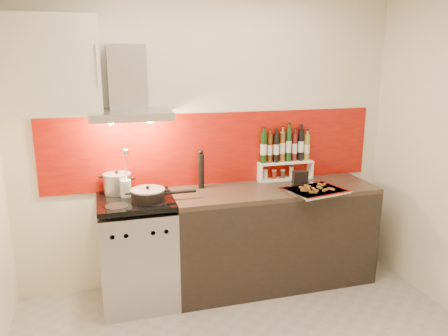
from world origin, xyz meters
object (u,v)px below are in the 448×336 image
object	(u,v)px
counter	(273,236)
saute_pan	(149,195)
pepper_mill	(201,170)
stock_pot	(117,183)
range_stove	(138,252)
baking_tray	(315,190)

from	to	relation	value
counter	saute_pan	bearing A→B (deg)	-175.58
counter	pepper_mill	distance (m)	0.89
counter	stock_pot	size ratio (longest dim) A/B	7.83
saute_pan	pepper_mill	size ratio (longest dim) A/B	1.52
counter	range_stove	bearing A→B (deg)	-179.77
counter	pepper_mill	world-z (taller)	pepper_mill
counter	pepper_mill	xyz separation A→B (m)	(-0.62, 0.17, 0.62)
saute_pan	baking_tray	size ratio (longest dim) A/B	0.93
range_stove	stock_pot	xyz separation A→B (m)	(-0.13, 0.19, 0.55)
baking_tray	counter	bearing A→B (deg)	143.64
stock_pot	saute_pan	bearing A→B (deg)	-49.64
baking_tray	saute_pan	bearing A→B (deg)	174.84
range_stove	baking_tray	world-z (taller)	baking_tray
counter	saute_pan	distance (m)	1.21
range_stove	pepper_mill	distance (m)	0.87
pepper_mill	baking_tray	distance (m)	0.99
range_stove	stock_pot	size ratio (longest dim) A/B	3.96
range_stove	counter	bearing A→B (deg)	0.23
range_stove	saute_pan	xyz separation A→B (m)	(0.10, -0.08, 0.52)
counter	saute_pan	size ratio (longest dim) A/B	3.45
saute_pan	pepper_mill	world-z (taller)	pepper_mill
baking_tray	pepper_mill	bearing A→B (deg)	157.06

